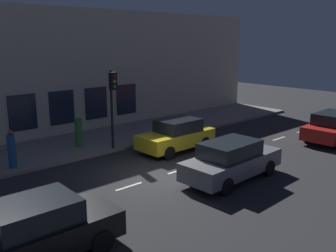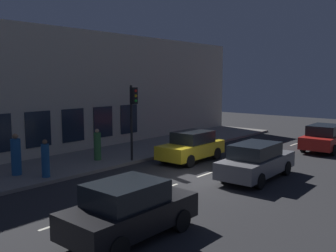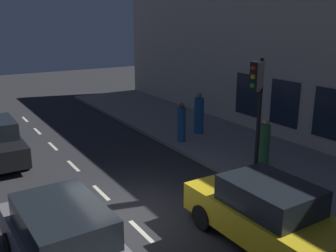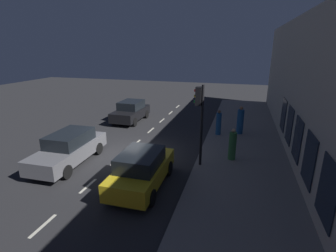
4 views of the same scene
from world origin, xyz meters
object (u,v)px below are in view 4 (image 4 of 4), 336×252
(parked_car_1, at_px, (142,169))
(pedestrian_1, at_px, (219,123))
(traffic_light, at_px, (200,109))
(parked_car_2, at_px, (131,111))
(parked_car_0, at_px, (69,148))
(pedestrian_2, at_px, (240,121))
(pedestrian_0, at_px, (232,145))

(parked_car_1, distance_m, pedestrian_1, 7.57)
(traffic_light, bearing_deg, pedestrian_1, 83.69)
(traffic_light, xyz_separation_m, parked_car_2, (-6.45, 6.55, -2.12))
(parked_car_0, distance_m, parked_car_2, 7.88)
(traffic_light, distance_m, pedestrian_2, 5.99)
(parked_car_1, xyz_separation_m, pedestrian_0, (3.49, 3.49, 0.11))
(parked_car_2, bearing_deg, pedestrian_0, 146.15)
(traffic_light, bearing_deg, parked_car_0, -168.04)
(parked_car_2, xyz_separation_m, pedestrian_1, (6.98, -1.80, 0.12))
(traffic_light, xyz_separation_m, pedestrian_2, (1.86, 5.36, -1.92))
(parked_car_1, xyz_separation_m, parked_car_2, (-4.52, 8.97, 0.00))
(parked_car_2, relative_size, pedestrian_1, 2.39)
(pedestrian_0, xyz_separation_m, pedestrian_1, (-1.03, 3.67, 0.01))
(parked_car_2, relative_size, pedestrian_0, 2.40)
(parked_car_1, bearing_deg, parked_car_2, 115.98)
(parked_car_0, distance_m, pedestrian_2, 10.51)
(pedestrian_2, bearing_deg, parked_car_2, -2.58)
(traffic_light, height_order, parked_car_1, traffic_light)
(traffic_light, height_order, pedestrian_1, traffic_light)
(pedestrian_1, height_order, pedestrian_2, pedestrian_2)
(traffic_light, height_order, pedestrian_2, traffic_light)
(parked_car_2, height_order, pedestrian_2, pedestrian_2)
(parked_car_1, distance_m, pedestrian_0, 4.93)
(parked_car_2, bearing_deg, pedestrian_1, 166.04)
(parked_car_2, bearing_deg, traffic_light, 135.07)
(traffic_light, xyz_separation_m, pedestrian_0, (1.56, 1.08, -2.01))
(parked_car_0, height_order, parked_car_1, same)
(parked_car_0, xyz_separation_m, parked_car_2, (-0.20, 7.88, -0.00))
(parked_car_1, height_order, pedestrian_0, pedestrian_0)
(traffic_light, distance_m, parked_car_0, 6.73)
(traffic_light, xyz_separation_m, pedestrian_1, (0.53, 4.75, -2.00))
(parked_car_0, bearing_deg, pedestrian_0, -164.58)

